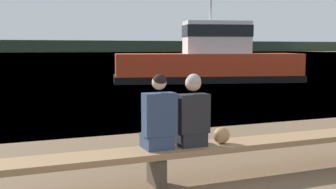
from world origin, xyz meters
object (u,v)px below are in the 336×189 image
Objects in this scene: person_left at (159,118)px; tugboat_red at (209,63)px; person_right at (192,115)px; shopping_bag at (222,135)px; bench_main at (156,155)px.

person_left is 0.10× the size of tugboat_red.
shopping_bag is (0.44, -0.02, -0.31)m from person_right.
tugboat_red is at bearing 61.88° from person_right.
tugboat_red is (7.48, 14.85, 0.40)m from shopping_bag.
person_right reaches higher than bench_main.
bench_main is 8.43× the size of person_right.
bench_main is at bearing 178.98° from shopping_bag.
shopping_bag is (0.92, -0.02, -0.30)m from person_left.
bench_main is 0.97m from shopping_bag.
bench_main is at bearing -170.52° from person_left.
person_left is 17.04m from tugboat_red.
tugboat_red is at bearing 60.45° from person_left.
person_left is 0.97m from shopping_bag.
bench_main is at bearing -179.50° from person_right.
person_left is 1.01× the size of person_right.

